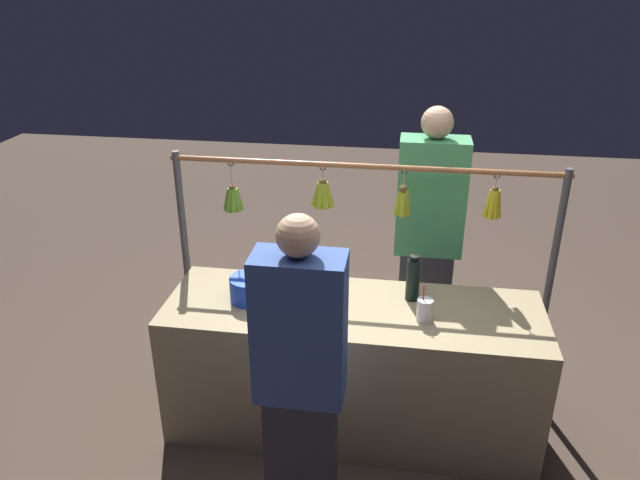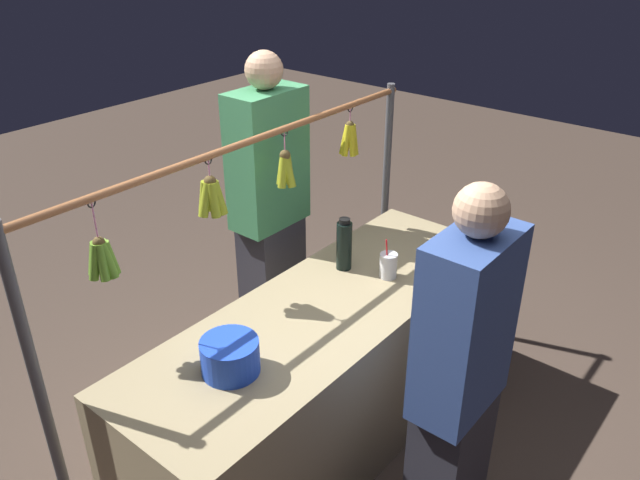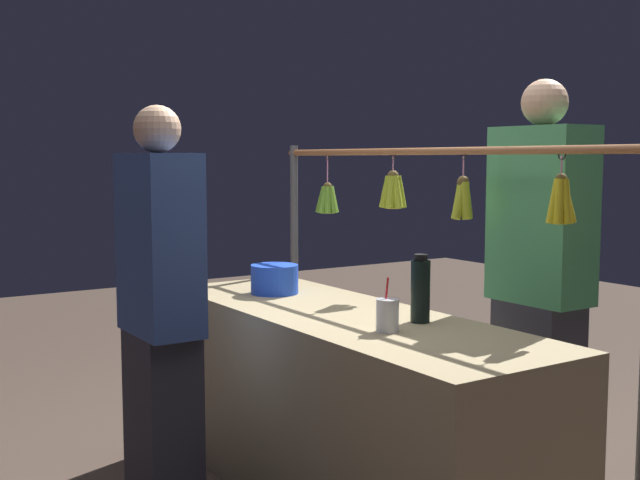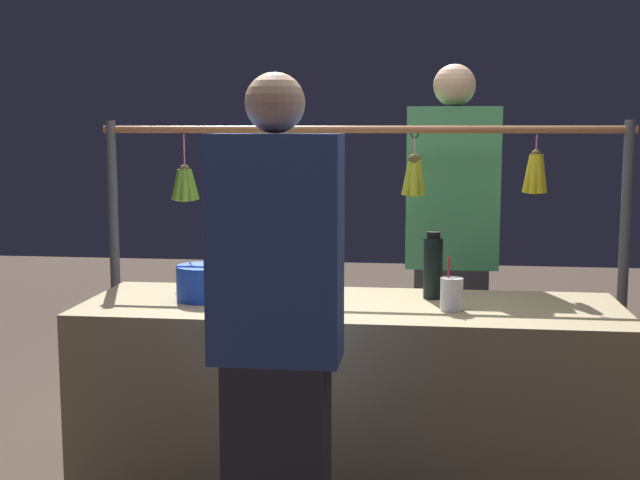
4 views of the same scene
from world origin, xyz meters
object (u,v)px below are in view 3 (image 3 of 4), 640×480
blue_bucket (275,279)px  water_bottle (420,290)px  drink_cup (387,315)px  customer_person (161,325)px  vendor_person (539,294)px

blue_bucket → water_bottle: bearing=-171.3°
drink_cup → customer_person: bearing=50.8°
water_bottle → drink_cup: bearing=107.6°
water_bottle → drink_cup: (-0.07, 0.22, -0.07)m
water_bottle → blue_bucket: bearing=8.7°
vendor_person → customer_person: bearing=68.9°
vendor_person → water_bottle: bearing=81.4°
blue_bucket → customer_person: bearing=119.4°
drink_cup → vendor_person: (-0.02, -0.79, 0.01)m
vendor_person → blue_bucket: bearing=36.1°
water_bottle → drink_cup: 0.24m
vendor_person → drink_cup: bearing=88.6°
drink_cup → customer_person: 0.86m
water_bottle → customer_person: size_ratio=0.16×
water_bottle → vendor_person: (-0.09, -0.58, -0.06)m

